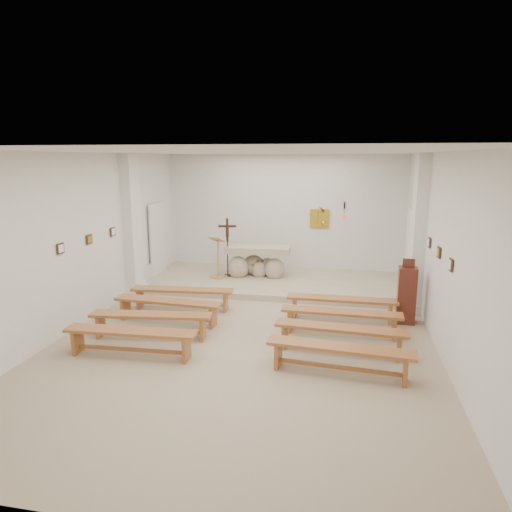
% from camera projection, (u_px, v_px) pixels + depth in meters
% --- Properties ---
extents(ground, '(7.00, 10.00, 0.00)m').
position_uv_depth(ground, '(249.00, 332.00, 9.07)').
color(ground, tan).
rests_on(ground, ground).
extents(wall_left, '(0.02, 10.00, 3.50)m').
position_uv_depth(wall_left, '(83.00, 240.00, 9.36)').
color(wall_left, white).
rests_on(wall_left, ground).
extents(wall_right, '(0.02, 10.00, 3.50)m').
position_uv_depth(wall_right, '(442.00, 253.00, 8.04)').
color(wall_right, white).
rests_on(wall_right, ground).
extents(wall_back, '(7.00, 0.02, 3.50)m').
position_uv_depth(wall_back, '(284.00, 214.00, 13.49)').
color(wall_back, white).
rests_on(wall_back, ground).
extents(ceiling, '(7.00, 10.00, 0.02)m').
position_uv_depth(ceiling, '(249.00, 152.00, 8.33)').
color(ceiling, silver).
rests_on(ceiling, wall_back).
extents(sanctuary_platform, '(6.98, 3.00, 0.15)m').
position_uv_depth(sanctuary_platform, '(276.00, 282.00, 12.41)').
color(sanctuary_platform, '#C4B597').
rests_on(sanctuary_platform, ground).
extents(pilaster_left, '(0.26, 0.55, 3.50)m').
position_uv_depth(pilaster_left, '(132.00, 226.00, 11.25)').
color(pilaster_left, white).
rests_on(pilaster_left, ground).
extents(pilaster_right, '(0.26, 0.55, 3.50)m').
position_uv_depth(pilaster_right, '(418.00, 234.00, 9.98)').
color(pilaster_right, white).
rests_on(pilaster_right, ground).
extents(gold_wall_relief, '(0.55, 0.04, 0.55)m').
position_uv_depth(gold_wall_relief, '(319.00, 219.00, 13.28)').
color(gold_wall_relief, gold).
rests_on(gold_wall_relief, wall_back).
extents(sanctuary_lamp, '(0.11, 0.36, 0.44)m').
position_uv_depth(sanctuary_lamp, '(344.00, 215.00, 12.87)').
color(sanctuary_lamp, black).
rests_on(sanctuary_lamp, wall_back).
extents(station_frame_left_front, '(0.03, 0.20, 0.20)m').
position_uv_depth(station_frame_left_front, '(60.00, 248.00, 8.59)').
color(station_frame_left_front, '#3D271B').
rests_on(station_frame_left_front, wall_left).
extents(station_frame_left_mid, '(0.03, 0.20, 0.20)m').
position_uv_depth(station_frame_left_mid, '(89.00, 239.00, 9.55)').
color(station_frame_left_mid, '#3D271B').
rests_on(station_frame_left_mid, wall_left).
extents(station_frame_left_rear, '(0.03, 0.20, 0.20)m').
position_uv_depth(station_frame_left_rear, '(113.00, 232.00, 10.51)').
color(station_frame_left_rear, '#3D271B').
rests_on(station_frame_left_rear, wall_left).
extents(station_frame_right_front, '(0.03, 0.20, 0.20)m').
position_uv_depth(station_frame_right_front, '(451.00, 265.00, 7.29)').
color(station_frame_right_front, '#3D271B').
rests_on(station_frame_right_front, wall_right).
extents(station_frame_right_mid, '(0.03, 0.20, 0.20)m').
position_uv_depth(station_frame_right_mid, '(439.00, 252.00, 8.25)').
color(station_frame_right_mid, '#3D271B').
rests_on(station_frame_right_mid, wall_right).
extents(station_frame_right_rear, '(0.03, 0.20, 0.20)m').
position_uv_depth(station_frame_right_rear, '(429.00, 242.00, 9.20)').
color(station_frame_right_rear, '#3D271B').
rests_on(station_frame_right_rear, wall_right).
extents(radiator_left, '(0.10, 0.85, 0.52)m').
position_uv_depth(radiator_left, '(145.00, 276.00, 12.25)').
color(radiator_left, silver).
rests_on(radiator_left, ground).
extents(radiator_right, '(0.10, 0.85, 0.52)m').
position_uv_depth(radiator_right, '(412.00, 290.00, 10.96)').
color(radiator_right, silver).
rests_on(radiator_right, ground).
extents(altar, '(1.82, 0.84, 0.92)m').
position_uv_depth(altar, '(257.00, 263.00, 12.71)').
color(altar, beige).
rests_on(altar, sanctuary_platform).
extents(lectern, '(0.51, 0.47, 1.18)m').
position_uv_depth(lectern, '(218.00, 257.00, 12.46)').
color(lectern, tan).
rests_on(lectern, sanctuary_platform).
extents(crucifix_stand, '(0.49, 0.21, 1.62)m').
position_uv_depth(crucifix_stand, '(227.00, 243.00, 12.59)').
color(crucifix_stand, '#321A10').
rests_on(crucifix_stand, sanctuary_platform).
extents(potted_plant, '(0.54, 0.53, 0.45)m').
position_uv_depth(potted_plant, '(256.00, 267.00, 12.80)').
color(potted_plant, '#2F5120').
rests_on(potted_plant, sanctuary_platform).
extents(donation_pedestal, '(0.38, 0.38, 1.37)m').
position_uv_depth(donation_pedestal, '(406.00, 295.00, 9.48)').
color(donation_pedestal, '#511F17').
rests_on(donation_pedestal, ground).
extents(bench_left_front, '(2.34, 0.55, 0.49)m').
position_uv_depth(bench_left_front, '(182.00, 294.00, 10.35)').
color(bench_left_front, '#A86531').
rests_on(bench_left_front, ground).
extents(bench_right_front, '(2.32, 0.38, 0.49)m').
position_uv_depth(bench_right_front, '(342.00, 303.00, 9.68)').
color(bench_right_front, '#A86531').
rests_on(bench_right_front, ground).
extents(bench_left_second, '(2.34, 0.53, 0.49)m').
position_uv_depth(bench_left_second, '(168.00, 306.00, 9.53)').
color(bench_left_second, '#A86531').
rests_on(bench_left_second, ground).
extents(bench_right_second, '(2.32, 0.42, 0.49)m').
position_uv_depth(bench_right_second, '(341.00, 317.00, 8.86)').
color(bench_right_second, '#A86531').
rests_on(bench_right_second, ground).
extents(bench_left_third, '(2.34, 0.65, 0.49)m').
position_uv_depth(bench_left_third, '(151.00, 320.00, 8.71)').
color(bench_left_third, '#A86531').
rests_on(bench_left_third, ground).
extents(bench_right_third, '(2.34, 0.54, 0.49)m').
position_uv_depth(bench_right_third, '(341.00, 333.00, 8.04)').
color(bench_right_third, '#A86531').
rests_on(bench_right_third, ground).
extents(bench_left_fourth, '(2.33, 0.45, 0.49)m').
position_uv_depth(bench_left_fourth, '(131.00, 337.00, 7.89)').
color(bench_left_fourth, '#A86531').
rests_on(bench_left_fourth, ground).
extents(bench_right_fourth, '(2.34, 0.58, 0.49)m').
position_uv_depth(bench_right_fourth, '(340.00, 353.00, 7.21)').
color(bench_right_fourth, '#A86531').
rests_on(bench_right_fourth, ground).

